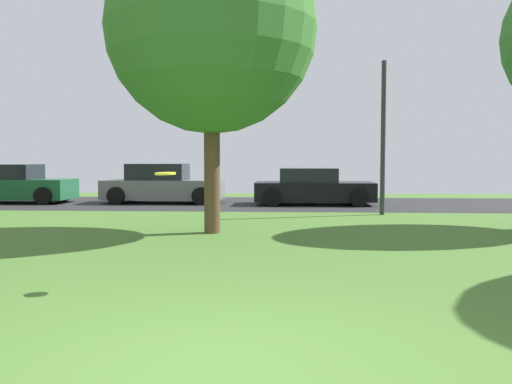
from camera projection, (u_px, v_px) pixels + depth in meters
name	position (u px, v px, depth m)	size (l,w,h in m)	color
ground_plane	(217.00, 369.00, 4.33)	(44.00, 44.00, 0.00)	#47702D
road_strip	(275.00, 204.00, 20.27)	(44.00, 6.40, 0.01)	#28282B
maple_tree_near	(211.00, 28.00, 12.04)	(4.62, 4.62, 6.82)	brown
frisbee_disc	(165.00, 174.00, 7.06)	(0.36, 0.36, 0.04)	yellow
parked_car_green	(14.00, 185.00, 20.64)	(4.17, 2.01, 1.44)	#195633
parked_car_grey	(163.00, 185.00, 20.55)	(4.38, 2.04, 1.46)	slate
parked_car_black	(313.00, 188.00, 19.83)	(4.23, 2.11, 1.31)	black
street_lamp_post	(383.00, 138.00, 16.15)	(0.14, 0.14, 4.50)	#2D2D33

